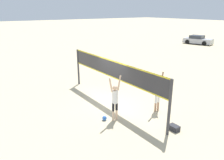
{
  "coord_description": "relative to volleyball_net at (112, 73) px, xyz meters",
  "views": [
    {
      "loc": [
        9.38,
        -6.69,
        5.12
      ],
      "look_at": [
        0.0,
        0.0,
        1.37
      ],
      "focal_mm": 35.0,
      "sensor_mm": 36.0,
      "label": 1
    }
  ],
  "objects": [
    {
      "name": "ground_plane",
      "position": [
        0.0,
        0.0,
        -1.78
      ],
      "size": [
        200.0,
        200.0,
        0.0
      ],
      "primitive_type": "plane",
      "color": "beige"
    },
    {
      "name": "volleyball_net",
      "position": [
        0.0,
        0.0,
        0.0
      ],
      "size": [
        8.3,
        0.13,
        2.5
      ],
      "color": "#38383D",
      "rests_on": "ground_plane"
    },
    {
      "name": "player_spiker",
      "position": [
        1.72,
        -1.06,
        -0.62
      ],
      "size": [
        0.28,
        0.71,
        2.19
      ],
      "rotation": [
        0.0,
        0.0,
        1.57
      ],
      "color": "beige",
      "rests_on": "ground_plane"
    },
    {
      "name": "player_blocker",
      "position": [
        2.21,
        1.32,
        -0.68
      ],
      "size": [
        0.28,
        0.7,
        2.09
      ],
      "rotation": [
        0.0,
        0.0,
        -1.57
      ],
      "color": "tan",
      "rests_on": "ground_plane"
    },
    {
      "name": "volleyball",
      "position": [
        1.47,
        -1.5,
        -1.67
      ],
      "size": [
        0.22,
        0.22,
        0.22
      ],
      "color": "blue",
      "rests_on": "ground_plane"
    },
    {
      "name": "gear_bag",
      "position": [
        4.03,
        0.51,
        -1.66
      ],
      "size": [
        0.46,
        0.32,
        0.23
      ],
      "color": "#2D2D33",
      "rests_on": "ground_plane"
    },
    {
      "name": "parked_car_near",
      "position": [
        -10.52,
        23.74,
        -1.18
      ],
      "size": [
        4.48,
        2.75,
        1.31
      ],
      "rotation": [
        0.0,
        0.0,
        0.23
      ],
      "color": "#B7B7BC",
      "rests_on": "ground_plane"
    }
  ]
}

